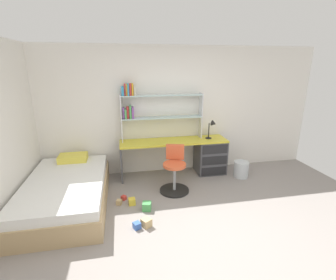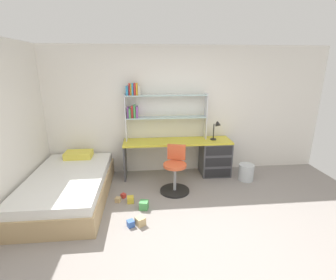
{
  "view_description": "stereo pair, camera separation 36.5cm",
  "coord_description": "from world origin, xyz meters",
  "px_view_note": "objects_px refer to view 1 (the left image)",
  "views": [
    {
      "loc": [
        -0.98,
        -2.41,
        2.14
      ],
      "look_at": [
        -0.26,
        1.34,
        0.97
      ],
      "focal_mm": 26.1,
      "sensor_mm": 36.0,
      "label": 1
    },
    {
      "loc": [
        -0.62,
        -2.46,
        2.14
      ],
      "look_at": [
        -0.26,
        1.34,
        0.97
      ],
      "focal_mm": 26.1,
      "sensor_mm": 36.0,
      "label": 2
    }
  ],
  "objects_px": {
    "toy_block_blue_0": "(137,225)",
    "toy_block_natural_3": "(146,223)",
    "waste_bin": "(241,169)",
    "toy_block_yellow_2": "(132,201)",
    "bed_platform": "(66,192)",
    "toy_block_green_4": "(147,206)",
    "desk": "(201,154)",
    "bookshelf_hutch": "(150,107)",
    "desk_lamp": "(213,126)",
    "toy_block_natural_5": "(119,202)",
    "swivel_chair": "(175,173)",
    "toy_block_red_1": "(124,198)"
  },
  "relations": [
    {
      "from": "bookshelf_hutch",
      "to": "toy_block_yellow_2",
      "type": "height_order",
      "value": "bookshelf_hutch"
    },
    {
      "from": "toy_block_yellow_2",
      "to": "toy_block_natural_3",
      "type": "bearing_deg",
      "value": -74.48
    },
    {
      "from": "desk_lamp",
      "to": "toy_block_natural_3",
      "type": "xyz_separation_m",
      "value": [
        -1.5,
        -1.54,
        -0.93
      ]
    },
    {
      "from": "waste_bin",
      "to": "toy_block_green_4",
      "type": "relative_size",
      "value": 2.49
    },
    {
      "from": "swivel_chair",
      "to": "bookshelf_hutch",
      "type": "bearing_deg",
      "value": 112.36
    },
    {
      "from": "desk",
      "to": "toy_block_red_1",
      "type": "bearing_deg",
      "value": -153.21
    },
    {
      "from": "bookshelf_hutch",
      "to": "toy_block_blue_0",
      "type": "relative_size",
      "value": 17.38
    },
    {
      "from": "toy_block_yellow_2",
      "to": "toy_block_blue_0",
      "type": "bearing_deg",
      "value": -86.82
    },
    {
      "from": "toy_block_natural_3",
      "to": "toy_block_green_4",
      "type": "relative_size",
      "value": 0.92
    },
    {
      "from": "waste_bin",
      "to": "swivel_chair",
      "type": "bearing_deg",
      "value": -168.5
    },
    {
      "from": "bookshelf_hutch",
      "to": "toy_block_natural_3",
      "type": "height_order",
      "value": "bookshelf_hutch"
    },
    {
      "from": "toy_block_yellow_2",
      "to": "swivel_chair",
      "type": "bearing_deg",
      "value": 23.23
    },
    {
      "from": "waste_bin",
      "to": "toy_block_yellow_2",
      "type": "distance_m",
      "value": 2.28
    },
    {
      "from": "bed_platform",
      "to": "toy_block_blue_0",
      "type": "bearing_deg",
      "value": -38.36
    },
    {
      "from": "bookshelf_hutch",
      "to": "toy_block_natural_3",
      "type": "relative_size",
      "value": 13.44
    },
    {
      "from": "swivel_chair",
      "to": "toy_block_natural_5",
      "type": "height_order",
      "value": "swivel_chair"
    },
    {
      "from": "desk",
      "to": "bookshelf_hutch",
      "type": "height_order",
      "value": "bookshelf_hutch"
    },
    {
      "from": "toy_block_green_4",
      "to": "bookshelf_hutch",
      "type": "bearing_deg",
      "value": 80.07
    },
    {
      "from": "toy_block_green_4",
      "to": "toy_block_natural_5",
      "type": "distance_m",
      "value": 0.49
    },
    {
      "from": "bed_platform",
      "to": "toy_block_blue_0",
      "type": "height_order",
      "value": "bed_platform"
    },
    {
      "from": "toy_block_blue_0",
      "to": "toy_block_natural_3",
      "type": "distance_m",
      "value": 0.13
    },
    {
      "from": "toy_block_blue_0",
      "to": "toy_block_yellow_2",
      "type": "height_order",
      "value": "toy_block_yellow_2"
    },
    {
      "from": "swivel_chair",
      "to": "toy_block_red_1",
      "type": "height_order",
      "value": "swivel_chair"
    },
    {
      "from": "toy_block_blue_0",
      "to": "toy_block_natural_3",
      "type": "bearing_deg",
      "value": 8.01
    },
    {
      "from": "bookshelf_hutch",
      "to": "toy_block_blue_0",
      "type": "xyz_separation_m",
      "value": [
        -0.41,
        -1.73,
        -1.34
      ]
    },
    {
      "from": "toy_block_red_1",
      "to": "toy_block_natural_3",
      "type": "xyz_separation_m",
      "value": [
        0.3,
        -0.77,
        0.02
      ]
    },
    {
      "from": "desk",
      "to": "toy_block_natural_3",
      "type": "xyz_separation_m",
      "value": [
        -1.29,
        -1.58,
        -0.35
      ]
    },
    {
      "from": "waste_bin",
      "to": "toy_block_yellow_2",
      "type": "height_order",
      "value": "waste_bin"
    },
    {
      "from": "desk",
      "to": "toy_block_natural_3",
      "type": "bearing_deg",
      "value": -129.37
    },
    {
      "from": "bed_platform",
      "to": "toy_block_natural_5",
      "type": "xyz_separation_m",
      "value": [
        0.81,
        -0.17,
        -0.18
      ]
    },
    {
      "from": "desk_lamp",
      "to": "swivel_chair",
      "type": "height_order",
      "value": "desk_lamp"
    },
    {
      "from": "bookshelf_hutch",
      "to": "swivel_chair",
      "type": "distance_m",
      "value": 1.35
    },
    {
      "from": "bed_platform",
      "to": "toy_block_blue_0",
      "type": "xyz_separation_m",
      "value": [
        1.05,
        -0.83,
        -0.18
      ]
    },
    {
      "from": "desk",
      "to": "waste_bin",
      "type": "height_order",
      "value": "desk"
    },
    {
      "from": "bed_platform",
      "to": "waste_bin",
      "type": "xyz_separation_m",
      "value": [
        3.21,
        0.41,
        -0.06
      ]
    },
    {
      "from": "toy_block_green_4",
      "to": "toy_block_natural_5",
      "type": "bearing_deg",
      "value": 150.36
    },
    {
      "from": "waste_bin",
      "to": "toy_block_blue_0",
      "type": "height_order",
      "value": "waste_bin"
    },
    {
      "from": "toy_block_yellow_2",
      "to": "toy_block_green_4",
      "type": "xyz_separation_m",
      "value": [
        0.22,
        -0.2,
        0.01
      ]
    },
    {
      "from": "desk",
      "to": "waste_bin",
      "type": "xyz_separation_m",
      "value": [
        0.73,
        -0.35,
        -0.25
      ]
    },
    {
      "from": "toy_block_blue_0",
      "to": "toy_block_red_1",
      "type": "bearing_deg",
      "value": 101.62
    },
    {
      "from": "waste_bin",
      "to": "desk_lamp",
      "type": "bearing_deg",
      "value": 148.82
    },
    {
      "from": "bed_platform",
      "to": "waste_bin",
      "type": "height_order",
      "value": "bed_platform"
    },
    {
      "from": "toy_block_green_4",
      "to": "toy_block_red_1",
      "type": "bearing_deg",
      "value": 132.87
    },
    {
      "from": "waste_bin",
      "to": "toy_block_red_1",
      "type": "distance_m",
      "value": 2.37
    },
    {
      "from": "bed_platform",
      "to": "waste_bin",
      "type": "distance_m",
      "value": 3.23
    },
    {
      "from": "bookshelf_hutch",
      "to": "desk_lamp",
      "type": "xyz_separation_m",
      "value": [
        1.22,
        -0.17,
        -0.4
      ]
    },
    {
      "from": "toy_block_natural_3",
      "to": "toy_block_blue_0",
      "type": "bearing_deg",
      "value": -171.99
    },
    {
      "from": "toy_block_blue_0",
      "to": "toy_block_natural_5",
      "type": "xyz_separation_m",
      "value": [
        -0.24,
        0.66,
        -0.01
      ]
    },
    {
      "from": "desk",
      "to": "toy_block_yellow_2",
      "type": "height_order",
      "value": "desk"
    },
    {
      "from": "desk",
      "to": "waste_bin",
      "type": "bearing_deg",
      "value": -25.7
    }
  ]
}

